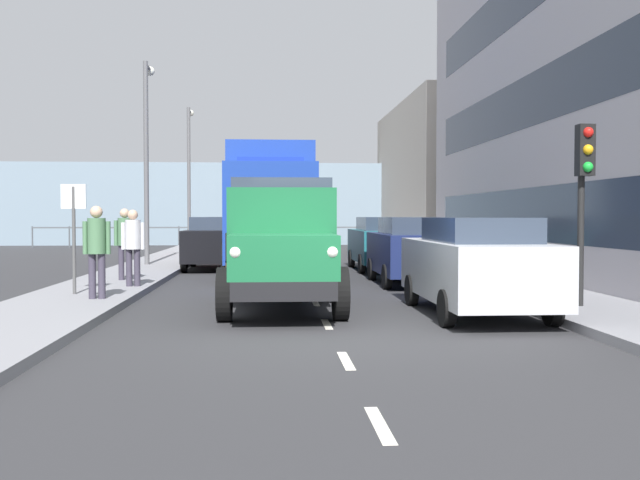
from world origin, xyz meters
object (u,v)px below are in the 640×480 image
(car_black_oppositeside_0, at_px, (216,242))
(pedestrian_in_dark_coat, at_px, (97,244))
(pedestrian_with_bag, at_px, (133,241))
(traffic_light_near, at_px, (584,175))
(lamp_post_far, at_px, (189,166))
(truck_vintage_green, at_px, (281,247))
(car_silver_kerbside_near, at_px, (475,264))
(car_maroon_oppositeside_1, at_px, (227,236))
(pedestrian_by_lamp, at_px, (125,238))
(lamp_post_promenade, at_px, (147,145))
(street_sign, at_px, (74,219))
(lorry_cargo_blue, at_px, (271,205))
(car_teal_kerbside_2, at_px, (382,243))
(car_navy_kerbside_1, at_px, (411,249))

(car_black_oppositeside_0, bearing_deg, pedestrian_in_dark_coat, 81.06)
(pedestrian_with_bag, distance_m, traffic_light_near, 9.72)
(pedestrian_in_dark_coat, distance_m, lamp_post_far, 20.99)
(truck_vintage_green, relative_size, car_silver_kerbside_near, 1.25)
(car_maroon_oppositeside_1, distance_m, pedestrian_with_bag, 14.01)
(car_silver_kerbside_near, height_order, pedestrian_in_dark_coat, pedestrian_in_dark_coat)
(pedestrian_by_lamp, relative_size, traffic_light_near, 0.56)
(car_maroon_oppositeside_1, xyz_separation_m, pedestrian_in_dark_coat, (1.54, 16.44, 0.31))
(car_black_oppositeside_0, relative_size, lamp_post_promenade, 0.63)
(pedestrian_in_dark_coat, bearing_deg, car_black_oppositeside_0, -98.94)
(car_silver_kerbside_near, distance_m, street_sign, 8.09)
(car_silver_kerbside_near, distance_m, pedestrian_by_lamp, 9.30)
(lamp_post_far, bearing_deg, lorry_cargo_blue, 106.62)
(car_maroon_oppositeside_1, xyz_separation_m, lamp_post_promenade, (2.29, 6.18, 3.23))
(pedestrian_with_bag, bearing_deg, truck_vintage_green, 134.62)
(pedestrian_in_dark_coat, bearing_deg, pedestrian_by_lamp, -86.08)
(car_black_oppositeside_0, distance_m, car_maroon_oppositeside_1, 6.63)
(pedestrian_in_dark_coat, relative_size, pedestrian_with_bag, 1.03)
(car_teal_kerbside_2, distance_m, street_sign, 11.11)
(car_maroon_oppositeside_1, bearing_deg, lorry_cargo_blue, 101.86)
(pedestrian_by_lamp, bearing_deg, street_sign, 83.19)
(street_sign, bearing_deg, lamp_post_promenade, -89.55)
(car_navy_kerbside_1, height_order, pedestrian_with_bag, pedestrian_with_bag)
(pedestrian_in_dark_coat, xyz_separation_m, lamp_post_far, (0.51, -20.77, 2.95))
(lorry_cargo_blue, bearing_deg, lamp_post_far, -73.38)
(truck_vintage_green, distance_m, lorry_cargo_blue, 8.73)
(truck_vintage_green, height_order, car_navy_kerbside_1, truck_vintage_green)
(truck_vintage_green, bearing_deg, pedestrian_with_bag, -45.38)
(car_maroon_oppositeside_1, height_order, lamp_post_promenade, lamp_post_promenade)
(car_teal_kerbside_2, xyz_separation_m, traffic_light_near, (-1.90, 10.76, 1.58))
(lamp_post_far, bearing_deg, pedestrian_by_lamp, 90.79)
(car_silver_kerbside_near, relative_size, lamp_post_promenade, 0.67)
(car_teal_kerbside_2, distance_m, traffic_light_near, 11.04)
(car_black_oppositeside_0, xyz_separation_m, pedestrian_by_lamp, (1.83, 5.67, 0.31))
(car_navy_kerbside_1, xyz_separation_m, traffic_light_near, (-1.90, 5.89, 1.58))
(lorry_cargo_blue, height_order, street_sign, lorry_cargo_blue)
(traffic_light_near, bearing_deg, pedestrian_by_lamp, -33.09)
(car_navy_kerbside_1, distance_m, pedestrian_in_dark_coat, 8.06)
(pedestrian_by_lamp, bearing_deg, lamp_post_far, -89.21)
(truck_vintage_green, bearing_deg, lamp_post_far, -79.38)
(car_teal_kerbside_2, xyz_separation_m, pedestrian_by_lamp, (7.23, 4.81, 0.31))
(car_teal_kerbside_2, bearing_deg, pedestrian_by_lamp, 33.65)
(car_silver_kerbside_near, distance_m, car_teal_kerbside_2, 10.65)
(car_silver_kerbside_near, bearing_deg, lamp_post_promenade, -57.24)
(lamp_post_promenade, bearing_deg, car_silver_kerbside_near, 122.76)
(car_maroon_oppositeside_1, distance_m, street_sign, 15.71)
(pedestrian_by_lamp, xyz_separation_m, lamp_post_promenade, (0.46, -6.12, 2.92))
(car_silver_kerbside_near, bearing_deg, pedestrian_with_bag, -31.92)
(car_navy_kerbside_1, relative_size, street_sign, 1.81)
(car_black_oppositeside_0, xyz_separation_m, lamp_post_promenade, (2.29, -0.45, 3.23))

